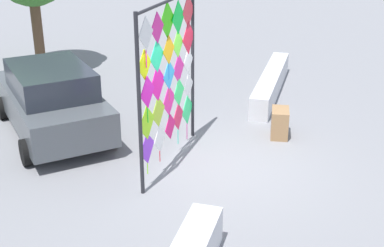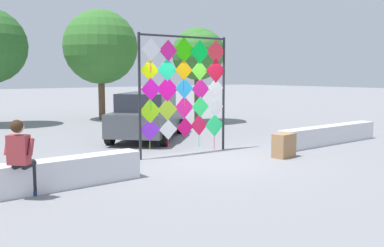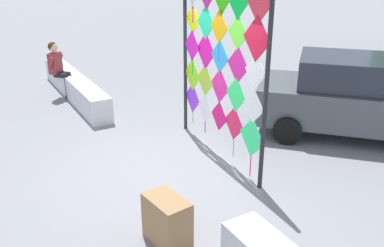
{
  "view_description": "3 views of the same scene",
  "coord_description": "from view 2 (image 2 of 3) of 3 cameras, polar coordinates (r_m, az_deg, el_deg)",
  "views": [
    {
      "loc": [
        -9.09,
        -1.99,
        4.77
      ],
      "look_at": [
        -0.18,
        0.53,
        0.92
      ],
      "focal_mm": 48.81,
      "sensor_mm": 36.0,
      "label": 1
    },
    {
      "loc": [
        -6.91,
        -8.26,
        2.2
      ],
      "look_at": [
        0.02,
        0.8,
        0.87
      ],
      "focal_mm": 39.45,
      "sensor_mm": 36.0,
      "label": 2
    },
    {
      "loc": [
        5.74,
        -2.88,
        3.41
      ],
      "look_at": [
        0.36,
        0.21,
        0.91
      ],
      "focal_mm": 39.09,
      "sensor_mm": 36.0,
      "label": 3
    }
  ],
  "objects": [
    {
      "name": "seated_vendor",
      "position": [
        7.99,
        -22.07,
        -3.69
      ],
      "size": [
        0.68,
        0.68,
        1.43
      ],
      "color": "black",
      "rests_on": "ground"
    },
    {
      "name": "plaza_ledge_right",
      "position": [
        14.13,
        18.07,
        -1.45
      ],
      "size": [
        4.42,
        0.47,
        0.58
      ],
      "primitive_type": "cube",
      "color": "silver",
      "rests_on": "ground"
    },
    {
      "name": "parked_car",
      "position": [
        14.43,
        -5.99,
        1.07
      ],
      "size": [
        4.17,
        4.1,
        1.59
      ],
      "color": "#4C5156",
      "rests_on": "ground"
    },
    {
      "name": "cardboard_box_large",
      "position": [
        11.49,
        12.32,
        -2.92
      ],
      "size": [
        0.67,
        0.45,
        0.64
      ],
      "primitive_type": "cube",
      "rotation": [
        0.0,
        0.0,
        0.13
      ],
      "color": "#9E754C",
      "rests_on": "ground"
    },
    {
      "name": "tree_broadleaf",
      "position": [
        19.26,
        0.96,
        9.45
      ],
      "size": [
        2.56,
        2.64,
        4.33
      ],
      "color": "brown",
      "rests_on": "ground"
    },
    {
      "name": "tree_far_right",
      "position": [
        21.1,
        -12.38,
        9.82
      ],
      "size": [
        3.56,
        3.56,
        5.3
      ],
      "color": "brown",
      "rests_on": "ground"
    },
    {
      "name": "plaza_ledge_left",
      "position": [
        8.43,
        -21.03,
        -6.88
      ],
      "size": [
        4.42,
        0.47,
        0.58
      ],
      "primitive_type": "cube",
      "color": "silver",
      "rests_on": "ground"
    },
    {
      "name": "kite_display_rack",
      "position": [
        11.53,
        -1.0,
        5.03
      ],
      "size": [
        2.79,
        0.24,
        3.26
      ],
      "color": "#232328",
      "rests_on": "ground"
    },
    {
      "name": "ground",
      "position": [
        10.99,
        2.46,
        -4.9
      ],
      "size": [
        120.0,
        120.0,
        0.0
      ],
      "primitive_type": "plane",
      "color": "gray"
    }
  ]
}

